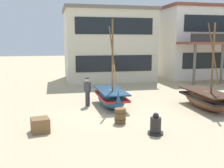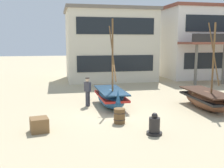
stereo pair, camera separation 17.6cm
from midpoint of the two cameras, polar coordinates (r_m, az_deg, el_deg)
The scene contains 9 objects.
ground_plane at distance 14.27m, azimuth 1.19°, elevation -6.18°, with size 120.00×120.00×0.00m, color tan.
fishing_boat_near_left at distance 15.53m, azimuth 0.09°, elevation -2.78°, with size 1.44×3.72×4.97m.
fishing_boat_centre_large at distance 15.95m, azimuth 19.72°, elevation -3.03°, with size 1.61×4.14×4.76m.
fisherman_by_hull at distance 15.66m, azimuth -4.89°, elevation -1.72°, with size 0.41×0.41×1.68m.
capstan_winch at distance 11.14m, azimuth 9.47°, elevation -8.80°, with size 0.64×0.64×0.91m.
wooden_barrel at distance 12.45m, azimuth 2.00°, elevation -6.79°, with size 0.56×0.56×0.70m.
cargo_crate at distance 11.70m, azimuth -14.79°, elevation -8.40°, with size 0.72×0.72×0.60m, color brown.
harbor_building_main at distance 26.74m, azimuth -0.33°, elevation 8.38°, with size 8.62×6.01×6.87m.
harbor_building_annex at distance 30.74m, azimuth 19.44°, elevation 8.36°, with size 9.73×9.03×7.31m.
Camera 2 is at (-3.05, -13.43, 3.74)m, focal length 42.97 mm.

